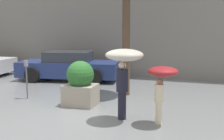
% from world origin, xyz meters
% --- Properties ---
extents(ground_plane, '(40.00, 40.00, 0.00)m').
position_xyz_m(ground_plane, '(0.00, 0.00, 0.00)').
color(ground_plane, slate).
extents(building_facade, '(18.00, 0.30, 6.00)m').
position_xyz_m(building_facade, '(0.00, 6.50, 3.00)').
color(building_facade, gray).
rests_on(building_facade, ground).
extents(planter_box, '(0.98, 0.86, 1.40)m').
position_xyz_m(planter_box, '(0.03, 0.89, 0.68)').
color(planter_box, '#9E9384').
rests_on(planter_box, ground).
extents(person_adult, '(0.97, 0.97, 1.88)m').
position_xyz_m(person_adult, '(1.70, -0.09, 1.50)').
color(person_adult, '#1E1E2D').
rests_on(person_adult, ground).
extents(person_child, '(0.75, 0.75, 1.48)m').
position_xyz_m(person_child, '(2.68, -0.11, 1.18)').
color(person_child, beige).
rests_on(person_child, ground).
extents(parked_car_near, '(4.76, 2.49, 1.32)m').
position_xyz_m(parked_car_near, '(-2.25, 4.61, 0.62)').
color(parked_car_near, navy).
rests_on(parked_car_near, ground).
extents(parking_meter, '(0.14, 0.14, 1.32)m').
position_xyz_m(parking_meter, '(-2.05, 1.07, 0.94)').
color(parking_meter, '#595B60').
rests_on(parking_meter, ground).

